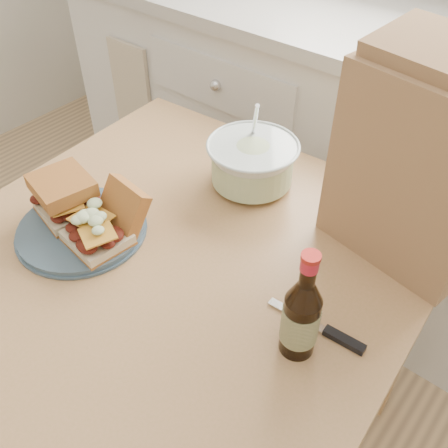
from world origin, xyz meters
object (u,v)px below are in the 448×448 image
Objects in this scene: paper_bag at (423,167)px; beer_bottle at (301,316)px; coleslaw_bowl at (252,165)px; dining_table at (180,289)px; plate at (82,229)px.

beer_bottle is at bearing -83.82° from paper_bag.
dining_table is at bearing -85.70° from coleslaw_bowl.
dining_table is at bearing 22.64° from plate.
paper_bag reaches higher than beer_bottle.
plate is at bearing -160.62° from dining_table.
paper_bag is (0.51, 0.38, 0.17)m from plate.
paper_bag is at bearing 90.69° from beer_bottle.
dining_table is 0.53m from paper_bag.
coleslaw_bowl is 0.44m from beer_bottle.
plate is (-0.19, -0.08, 0.12)m from dining_table.
paper_bag is at bearing 5.82° from coleslaw_bowl.
plate is 0.39m from coleslaw_bowl.
coleslaw_bowl is (-0.02, 0.27, 0.16)m from dining_table.
plate is 1.25× the size of coleslaw_bowl.
paper_bag is (0.34, 0.03, 0.13)m from coleslaw_bowl.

